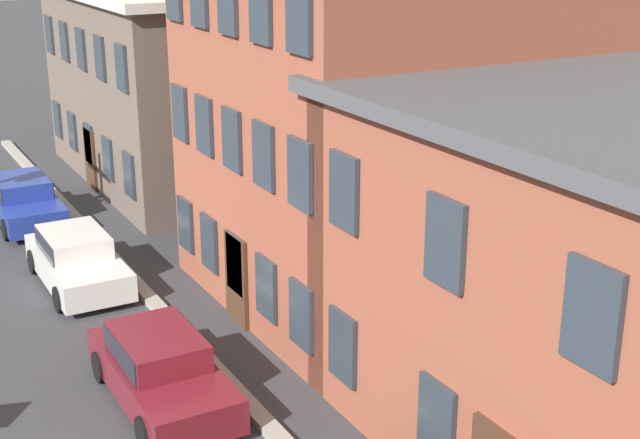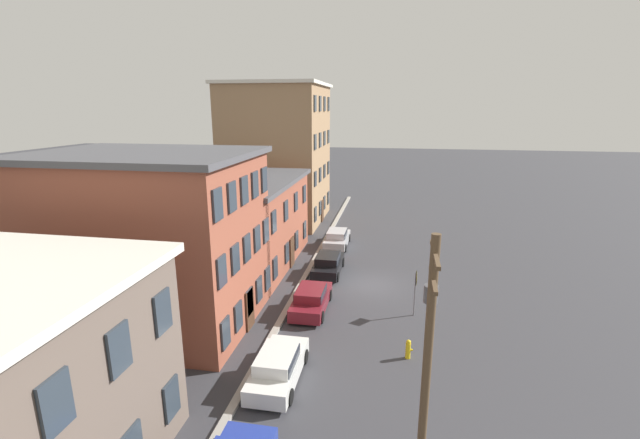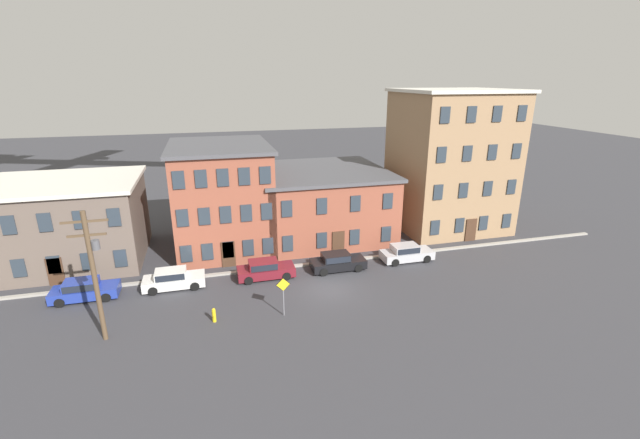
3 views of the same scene
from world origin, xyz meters
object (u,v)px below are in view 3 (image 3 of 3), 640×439
at_px(car_white, 173,278).
at_px(utility_pole, 94,270).
at_px(fire_hydrant, 214,315).
at_px(caution_sign, 283,291).
at_px(car_black, 337,261).
at_px(car_silver, 406,252).
at_px(car_maroon, 265,269).
at_px(car_blue, 84,289).

height_order(car_white, utility_pole, utility_pole).
distance_m(car_white, fire_hydrant, 6.22).
bearing_deg(caution_sign, car_black, 46.86).
height_order(car_silver, caution_sign, caution_sign).
distance_m(car_white, car_maroon, 6.82).
bearing_deg(car_silver, utility_pole, -165.24).
relative_size(car_white, utility_pole, 0.55).
bearing_deg(car_white, caution_sign, -39.77).
distance_m(car_black, car_silver, 6.21).
bearing_deg(fire_hydrant, car_blue, 148.09).
bearing_deg(fire_hydrant, car_silver, 19.28).
bearing_deg(fire_hydrant, car_white, 116.34).
height_order(car_maroon, utility_pole, utility_pole).
xyz_separation_m(car_blue, caution_sign, (13.17, -5.86, 1.07)).
bearing_deg(utility_pole, car_silver, 14.76).
xyz_separation_m(car_blue, utility_pole, (2.41, -5.70, 3.78)).
xyz_separation_m(caution_sign, utility_pole, (-10.76, 0.16, 2.70)).
xyz_separation_m(car_blue, fire_hydrant, (8.72, -5.43, -0.27)).
relative_size(car_white, caution_sign, 1.61).
bearing_deg(car_white, car_silver, 0.21).
xyz_separation_m(car_white, caution_sign, (7.20, -6.00, 1.07)).
xyz_separation_m(car_silver, caution_sign, (-11.68, -6.07, 1.07)).
bearing_deg(utility_pole, caution_sign, -0.83).
xyz_separation_m(car_maroon, utility_pole, (-10.37, -5.74, 3.78)).
relative_size(car_blue, caution_sign, 1.61).
bearing_deg(car_silver, car_white, -179.79).
bearing_deg(car_blue, caution_sign, -23.98).
bearing_deg(caution_sign, car_blue, 156.02).
bearing_deg(car_maroon, utility_pole, -151.02).
distance_m(car_blue, caution_sign, 14.45).
height_order(utility_pole, fire_hydrant, utility_pole).
bearing_deg(fire_hydrant, car_black, 28.63).
xyz_separation_m(utility_pole, fire_hydrant, (6.31, 0.27, -4.04)).
height_order(car_black, caution_sign, caution_sign).
distance_m(caution_sign, utility_pole, 11.09).
relative_size(car_silver, utility_pole, 0.55).
bearing_deg(fire_hydrant, car_maroon, 53.45).
height_order(car_maroon, fire_hydrant, car_maroon).
height_order(car_black, fire_hydrant, car_black).
distance_m(caution_sign, fire_hydrant, 4.66).
bearing_deg(car_blue, car_maroon, 0.18).
height_order(car_blue, fire_hydrant, car_blue).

